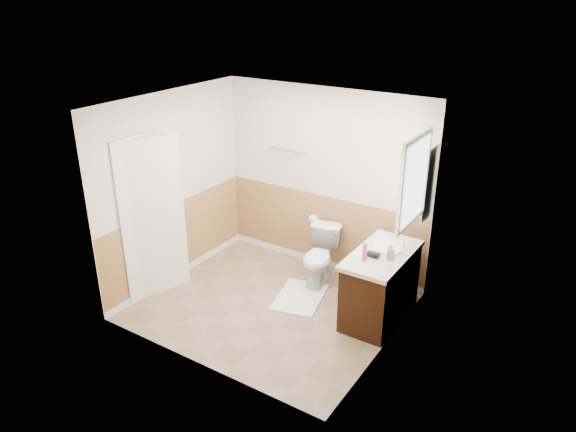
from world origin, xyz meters
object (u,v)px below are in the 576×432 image
Objects in this scene: bath_mat at (300,297)px; lotion_bottle at (365,252)px; toilet at (320,257)px; soap_dispenser at (391,251)px; vanity_cabinet at (380,287)px.

lotion_bottle is at bearing -8.21° from bath_mat.
lotion_bottle reaches higher than toilet.
lotion_bottle is at bearing -136.67° from soap_dispenser.
bath_mat is 1.09m from vanity_cabinet.
vanity_cabinet is at bearing 146.74° from soap_dispenser.
soap_dispenser is (1.13, 0.08, 0.93)m from bath_mat.
bath_mat is at bearing -176.10° from soap_dispenser.
bath_mat is 4.32× the size of soap_dispenser.
vanity_cabinet is 5.00× the size of lotion_bottle.
bath_mat is at bearing -171.21° from vanity_cabinet.
lotion_bottle is at bearing -47.57° from toilet.
bath_mat is 3.64× the size of lotion_bottle.
bath_mat is 0.73× the size of vanity_cabinet.
toilet is at bearing 159.99° from soap_dispenser.
bath_mat is at bearing -103.28° from toilet.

